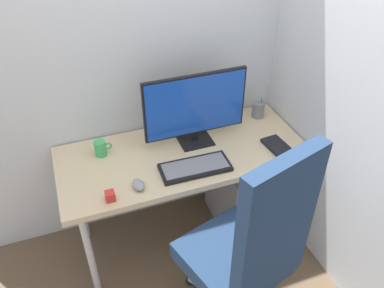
% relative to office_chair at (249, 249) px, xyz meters
% --- Properties ---
extents(ground_plane, '(8.00, 8.00, 0.00)m').
position_rel_office_chair_xyz_m(ground_plane, '(-0.08, 0.74, -0.67)').
color(ground_plane, brown).
extents(wall_back, '(2.92, 0.04, 2.80)m').
position_rel_office_chair_xyz_m(wall_back, '(-0.08, 1.10, 0.73)').
color(wall_back, silver).
rests_on(wall_back, ground_plane).
extents(wall_side_right, '(0.04, 2.06, 2.80)m').
position_rel_office_chair_xyz_m(wall_side_right, '(0.71, 0.54, 0.73)').
color(wall_side_right, silver).
rests_on(wall_side_right, ground_plane).
extents(desk, '(1.52, 0.66, 0.75)m').
position_rel_office_chair_xyz_m(desk, '(-0.08, 0.74, 0.02)').
color(desk, '#D1B78C').
rests_on(desk, ground_plane).
extents(office_chair, '(0.60, 0.63, 1.33)m').
position_rel_office_chair_xyz_m(office_chair, '(0.00, 0.00, 0.00)').
color(office_chair, black).
rests_on(office_chair, ground_plane).
extents(filing_cabinet, '(0.46, 0.52, 0.58)m').
position_rel_office_chair_xyz_m(filing_cabinet, '(0.41, 0.74, -0.38)').
color(filing_cabinet, gray).
rests_on(filing_cabinet, ground_plane).
extents(monitor, '(0.64, 0.16, 0.47)m').
position_rel_office_chair_xyz_m(monitor, '(0.03, 0.82, 0.34)').
color(monitor, black).
rests_on(monitor, desk).
extents(keyboard, '(0.42, 0.19, 0.03)m').
position_rel_office_chair_xyz_m(keyboard, '(-0.07, 0.57, 0.10)').
color(keyboard, black).
rests_on(keyboard, desk).
extents(mouse, '(0.07, 0.11, 0.04)m').
position_rel_office_chair_xyz_m(mouse, '(-0.42, 0.53, 0.11)').
color(mouse, gray).
rests_on(mouse, desk).
extents(pen_holder, '(0.09, 0.09, 0.18)m').
position_rel_office_chair_xyz_m(pen_holder, '(0.54, 0.94, 0.14)').
color(pen_holder, slate).
rests_on(pen_holder, desk).
extents(notebook, '(0.14, 0.20, 0.02)m').
position_rel_office_chair_xyz_m(notebook, '(0.48, 0.58, 0.10)').
color(notebook, black).
rests_on(notebook, desk).
extents(coffee_mug, '(0.11, 0.07, 0.10)m').
position_rel_office_chair_xyz_m(coffee_mug, '(-0.56, 0.89, 0.14)').
color(coffee_mug, '#3FAD59').
rests_on(coffee_mug, desk).
extents(desk_clamp_accessory, '(0.05, 0.05, 0.05)m').
position_rel_office_chair_xyz_m(desk_clamp_accessory, '(-0.58, 0.49, 0.11)').
color(desk_clamp_accessory, red).
rests_on(desk_clamp_accessory, desk).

